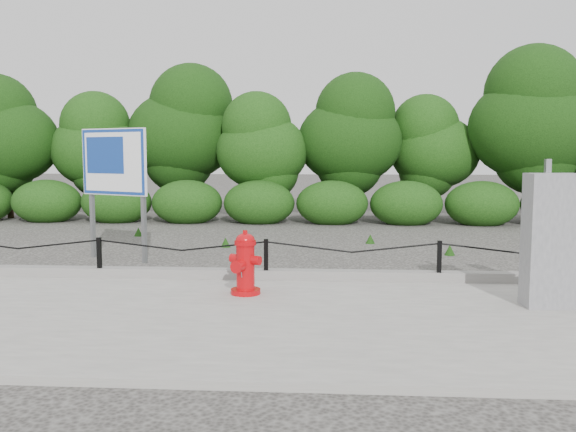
# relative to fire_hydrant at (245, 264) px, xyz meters

# --- Properties ---
(ground) EXTENTS (90.00, 90.00, 0.00)m
(ground) POSITION_rel_fire_hydrant_xyz_m (0.18, 0.93, -0.48)
(ground) COLOR #2D2B28
(ground) RESTS_ON ground
(sidewalk) EXTENTS (14.00, 4.00, 0.08)m
(sidewalk) POSITION_rel_fire_hydrant_xyz_m (0.18, -1.07, -0.44)
(sidewalk) COLOR gray
(sidewalk) RESTS_ON ground
(curb) EXTENTS (14.00, 0.22, 0.14)m
(curb) POSITION_rel_fire_hydrant_xyz_m (0.18, 0.98, -0.33)
(curb) COLOR slate
(curb) RESTS_ON sidewalk
(chain_barrier) EXTENTS (10.06, 0.06, 0.60)m
(chain_barrier) POSITION_rel_fire_hydrant_xyz_m (0.18, 0.93, -0.03)
(chain_barrier) COLOR black
(chain_barrier) RESTS_ON sidewalk
(treeline) EXTENTS (20.39, 3.74, 4.74)m
(treeline) POSITION_rel_fire_hydrant_xyz_m (0.97, 9.86, 2.01)
(treeline) COLOR black
(treeline) RESTS_ON ground
(fire_hydrant) EXTENTS (0.52, 0.52, 0.85)m
(fire_hydrant) POSITION_rel_fire_hydrant_xyz_m (0.00, 0.00, 0.00)
(fire_hydrant) COLOR #B4060B
(fire_hydrant) RESTS_ON sidewalk
(utility_cabinet) EXTENTS (0.63, 0.46, 1.78)m
(utility_cabinet) POSITION_rel_fire_hydrant_xyz_m (3.76, -0.40, 0.41)
(utility_cabinet) COLOR gray
(utility_cabinet) RESTS_ON sidewalk
(advertising_sign) EXTENTS (1.36, 0.68, 2.36)m
(advertising_sign) POSITION_rel_fire_hydrant_xyz_m (-2.72, 2.77, 1.18)
(advertising_sign) COLOR slate
(advertising_sign) RESTS_ON ground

